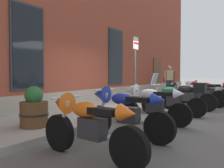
{
  "coord_description": "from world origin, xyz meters",
  "views": [
    {
      "loc": [
        -7.64,
        -3.56,
        1.32
      ],
      "look_at": [
        -1.46,
        0.26,
        1.03
      ],
      "focal_mm": 41.16,
      "sensor_mm": 36.0,
      "label": 1
    }
  ],
  "objects_px": {
    "motorcycle_grey_naked": "(201,94)",
    "pedestrian_tan_coat": "(169,78)",
    "motorcycle_blue_sport": "(123,110)",
    "parking_sign": "(135,61)",
    "motorcycle_green_touring": "(176,98)",
    "motorcycle_black_sport": "(186,95)",
    "barrel_planter": "(34,110)",
    "motorcycle_red_sport": "(207,90)",
    "motorcycle_orange_sport": "(86,123)",
    "motorcycle_white_sport": "(150,102)",
    "pedestrian_dark_jacket": "(169,79)"
  },
  "relations": [
    {
      "from": "motorcycle_white_sport",
      "to": "pedestrian_tan_coat",
      "type": "distance_m",
      "value": 7.91
    },
    {
      "from": "motorcycle_red_sport",
      "to": "pedestrian_dark_jacket",
      "type": "xyz_separation_m",
      "value": [
        2.13,
        2.5,
        0.47
      ]
    },
    {
      "from": "pedestrian_tan_coat",
      "to": "motorcycle_black_sport",
      "type": "bearing_deg",
      "value": -154.02
    },
    {
      "from": "motorcycle_orange_sport",
      "to": "barrel_planter",
      "type": "relative_size",
      "value": 2.34
    },
    {
      "from": "motorcycle_grey_naked",
      "to": "pedestrian_dark_jacket",
      "type": "xyz_separation_m",
      "value": [
        3.74,
        2.62,
        0.53
      ]
    },
    {
      "from": "motorcycle_orange_sport",
      "to": "pedestrian_tan_coat",
      "type": "height_order",
      "value": "pedestrian_tan_coat"
    },
    {
      "from": "motorcycle_green_touring",
      "to": "pedestrian_tan_coat",
      "type": "height_order",
      "value": "pedestrian_tan_coat"
    },
    {
      "from": "pedestrian_dark_jacket",
      "to": "parking_sign",
      "type": "height_order",
      "value": "parking_sign"
    },
    {
      "from": "motorcycle_blue_sport",
      "to": "pedestrian_tan_coat",
      "type": "distance_m",
      "value": 9.51
    },
    {
      "from": "motorcycle_orange_sport",
      "to": "parking_sign",
      "type": "xyz_separation_m",
      "value": [
        5.29,
        1.79,
        1.22
      ]
    },
    {
      "from": "motorcycle_white_sport",
      "to": "motorcycle_grey_naked",
      "type": "distance_m",
      "value": 4.52
    },
    {
      "from": "motorcycle_black_sport",
      "to": "pedestrian_tan_coat",
      "type": "xyz_separation_m",
      "value": [
        4.51,
        2.2,
        0.5
      ]
    },
    {
      "from": "barrel_planter",
      "to": "motorcycle_white_sport",
      "type": "bearing_deg",
      "value": -37.47
    },
    {
      "from": "motorcycle_grey_naked",
      "to": "pedestrian_tan_coat",
      "type": "bearing_deg",
      "value": 38.07
    },
    {
      "from": "motorcycle_blue_sport",
      "to": "pedestrian_dark_jacket",
      "type": "xyz_separation_m",
      "value": [
        9.88,
        2.45,
        0.45
      ]
    },
    {
      "from": "pedestrian_tan_coat",
      "to": "pedestrian_dark_jacket",
      "type": "xyz_separation_m",
      "value": [
        0.65,
        0.2,
        -0.03
      ]
    },
    {
      "from": "pedestrian_tan_coat",
      "to": "parking_sign",
      "type": "xyz_separation_m",
      "value": [
        -5.32,
        -0.58,
        0.72
      ]
    },
    {
      "from": "motorcycle_grey_naked",
      "to": "motorcycle_red_sport",
      "type": "xyz_separation_m",
      "value": [
        1.61,
        0.12,
        0.06
      ]
    },
    {
      "from": "parking_sign",
      "to": "motorcycle_white_sport",
      "type": "bearing_deg",
      "value": -145.57
    },
    {
      "from": "parking_sign",
      "to": "barrel_planter",
      "type": "distance_m",
      "value": 4.75
    },
    {
      "from": "motorcycle_white_sport",
      "to": "motorcycle_red_sport",
      "type": "distance_m",
      "value": 6.13
    },
    {
      "from": "motorcycle_white_sport",
      "to": "pedestrian_tan_coat",
      "type": "height_order",
      "value": "pedestrian_tan_coat"
    },
    {
      "from": "motorcycle_black_sport",
      "to": "motorcycle_red_sport",
      "type": "xyz_separation_m",
      "value": [
        3.03,
        -0.1,
        0.0
      ]
    },
    {
      "from": "motorcycle_black_sport",
      "to": "pedestrian_dark_jacket",
      "type": "xyz_separation_m",
      "value": [
        5.16,
        2.4,
        0.47
      ]
    },
    {
      "from": "motorcycle_grey_naked",
      "to": "motorcycle_green_touring",
      "type": "bearing_deg",
      "value": 178.12
    },
    {
      "from": "motorcycle_red_sport",
      "to": "barrel_planter",
      "type": "bearing_deg",
      "value": 167.19
    },
    {
      "from": "motorcycle_red_sport",
      "to": "parking_sign",
      "type": "height_order",
      "value": "parking_sign"
    },
    {
      "from": "motorcycle_black_sport",
      "to": "parking_sign",
      "type": "relative_size",
      "value": 0.81
    },
    {
      "from": "motorcycle_red_sport",
      "to": "pedestrian_tan_coat",
      "type": "xyz_separation_m",
      "value": [
        1.48,
        2.3,
        0.5
      ]
    },
    {
      "from": "motorcycle_grey_naked",
      "to": "motorcycle_white_sport",
      "type": "bearing_deg",
      "value": 176.49
    },
    {
      "from": "motorcycle_green_touring",
      "to": "parking_sign",
      "type": "height_order",
      "value": "parking_sign"
    },
    {
      "from": "motorcycle_red_sport",
      "to": "parking_sign",
      "type": "relative_size",
      "value": 0.87
    },
    {
      "from": "motorcycle_blue_sport",
      "to": "motorcycle_red_sport",
      "type": "bearing_deg",
      "value": -0.36
    },
    {
      "from": "motorcycle_green_touring",
      "to": "motorcycle_black_sport",
      "type": "bearing_deg",
      "value": 4.97
    },
    {
      "from": "motorcycle_black_sport",
      "to": "pedestrian_dark_jacket",
      "type": "height_order",
      "value": "pedestrian_dark_jacket"
    },
    {
      "from": "motorcycle_blue_sport",
      "to": "parking_sign",
      "type": "distance_m",
      "value": 4.42
    },
    {
      "from": "motorcycle_blue_sport",
      "to": "motorcycle_green_touring",
      "type": "distance_m",
      "value": 3.24
    },
    {
      "from": "motorcycle_orange_sport",
      "to": "motorcycle_grey_naked",
      "type": "relative_size",
      "value": 1.02
    },
    {
      "from": "motorcycle_orange_sport",
      "to": "motorcycle_white_sport",
      "type": "relative_size",
      "value": 1.05
    },
    {
      "from": "motorcycle_red_sport",
      "to": "motorcycle_orange_sport",
      "type": "bearing_deg",
      "value": -179.54
    },
    {
      "from": "motorcycle_white_sport",
      "to": "parking_sign",
      "type": "xyz_separation_m",
      "value": [
        2.28,
        1.56,
        1.21
      ]
    },
    {
      "from": "motorcycle_blue_sport",
      "to": "motorcycle_green_touring",
      "type": "height_order",
      "value": "motorcycle_green_touring"
    },
    {
      "from": "motorcycle_green_touring",
      "to": "motorcycle_black_sport",
      "type": "relative_size",
      "value": 1.01
    },
    {
      "from": "motorcycle_blue_sport",
      "to": "motorcycle_black_sport",
      "type": "distance_m",
      "value": 4.72
    },
    {
      "from": "motorcycle_orange_sport",
      "to": "motorcycle_black_sport",
      "type": "relative_size",
      "value": 1.03
    },
    {
      "from": "motorcycle_orange_sport",
      "to": "motorcycle_white_sport",
      "type": "xyz_separation_m",
      "value": [
        3.01,
        0.23,
        0.02
      ]
    },
    {
      "from": "pedestrian_tan_coat",
      "to": "pedestrian_dark_jacket",
      "type": "bearing_deg",
      "value": 17.25
    },
    {
      "from": "pedestrian_tan_coat",
      "to": "parking_sign",
      "type": "distance_m",
      "value": 5.4
    },
    {
      "from": "motorcycle_black_sport",
      "to": "barrel_planter",
      "type": "bearing_deg",
      "value": 161.42
    },
    {
      "from": "motorcycle_white_sport",
      "to": "motorcycle_black_sport",
      "type": "relative_size",
      "value": 0.98
    }
  ]
}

